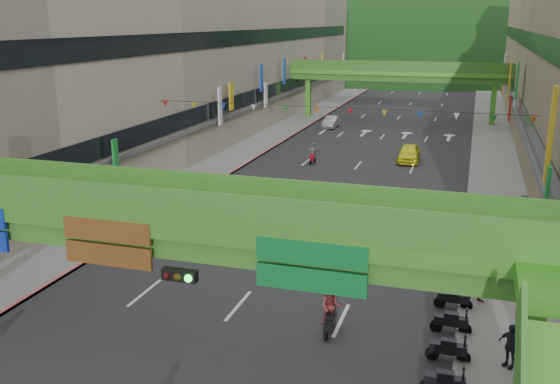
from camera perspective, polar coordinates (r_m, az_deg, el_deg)
road_slab at (r=62.61m, az=8.81°, el=4.38°), size 18.00×140.00×0.02m
sidewalk_left at (r=65.10m, az=-0.83°, el=5.04°), size 4.00×140.00×0.15m
sidewalk_right at (r=61.97m, az=18.92°, el=3.67°), size 4.00×140.00×0.15m
curb_left at (r=64.53m, az=0.78°, el=4.96°), size 0.20×140.00×0.18m
curb_right at (r=61.94m, az=17.17°, el=3.82°), size 0.20×140.00×0.18m
building_row_left at (r=66.97m, az=-7.50°, el=13.29°), size 12.80×95.00×19.00m
overpass_near at (r=19.28m, az=-8.62°, el=-4.88°), size 28.00×12.27×7.10m
overpass_far at (r=76.62m, az=10.73°, el=10.37°), size 28.00×2.20×7.10m
hill_left at (r=172.90m, az=9.54°, el=11.33°), size 168.00×140.00×112.00m
hill_right at (r=191.85m, az=22.54°, el=10.77°), size 208.00×176.00×128.00m
bunting_string at (r=42.21m, az=4.91°, el=7.38°), size 26.00×0.36×0.47m
scooter_rider_mid at (r=24.62m, az=4.65°, el=-10.71°), size 0.83×1.60×1.98m
scooter_rider_far at (r=53.12m, az=3.01°, el=3.56°), size 0.78×1.60×1.84m
parked_scooter_row at (r=23.70m, az=15.14°, el=-13.68°), size 1.60×9.35×1.08m
car_silver at (r=71.50m, az=4.72°, el=6.40°), size 1.47×4.02×1.32m
car_yellow at (r=54.97m, az=11.71°, el=3.50°), size 1.95×4.53×1.52m
pedestrian_red at (r=28.18m, az=17.75°, el=-8.09°), size 1.09×0.95×1.90m
pedestrian_dark at (r=23.69m, az=20.28°, el=-13.36°), size 0.99×0.90×1.62m
pedestrian_blue at (r=39.59m, az=21.28°, el=-1.71°), size 0.97×0.86×1.76m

